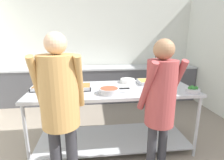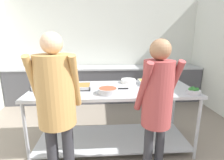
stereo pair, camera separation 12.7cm
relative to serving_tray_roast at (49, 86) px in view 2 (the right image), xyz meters
name	(u,v)px [view 2 (the right image)]	position (x,y,z in m)	size (l,w,h in m)	color
wall_rear	(104,49)	(0.88, 2.31, 0.36)	(5.07, 0.06, 2.65)	silver
back_counter	(105,84)	(0.88, 1.94, -0.51)	(4.91, 0.65, 0.91)	#4C4C51
serving_counter	(112,108)	(0.93, -0.08, -0.33)	(2.35, 0.89, 0.94)	#ADAFB5
serving_tray_roast	(49,86)	(0.00, 0.00, 0.00)	(0.42, 0.31, 0.05)	#ADAFB5
serving_tray_vegetables	(78,87)	(0.43, -0.05, 0.00)	(0.37, 0.28, 0.05)	#ADAFB5
sauce_pan	(108,91)	(0.85, -0.32, 0.02)	(0.41, 0.27, 0.07)	#ADAFB5
plate_stack	(128,81)	(1.21, 0.22, 0.00)	(0.24, 0.24, 0.06)	white
serving_tray_greens	(154,82)	(1.61, 0.12, 0.00)	(0.48, 0.28, 0.05)	#ADAFB5
broccoli_bowl	(193,91)	(1.98, -0.40, 0.01)	(0.19, 0.19, 0.09)	#B2B2B7
guest_serving_left	(56,99)	(0.31, -0.81, 0.09)	(0.47, 0.38, 1.72)	#2D2D33
guest_serving_right	(157,100)	(1.34, -0.84, 0.07)	(0.46, 0.39, 1.66)	#2D2D33
water_bottle	(160,62)	(2.29, 1.89, 0.06)	(0.07, 0.07, 0.26)	brown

